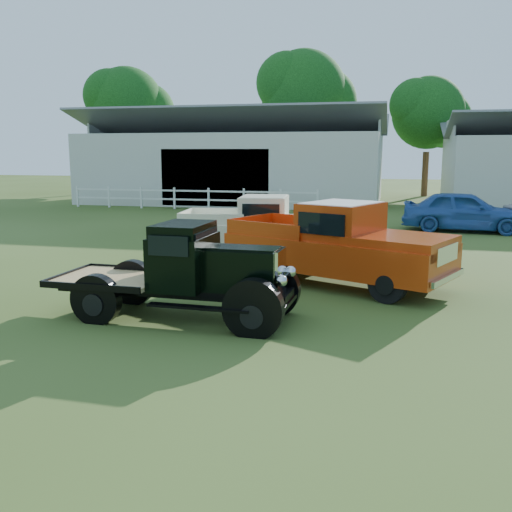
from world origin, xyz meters
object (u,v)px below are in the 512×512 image
(vintage_flatbed, at_px, (180,271))
(white_pickup, at_px, (261,227))
(red_pickup, at_px, (337,243))
(misc_car_blue, at_px, (464,211))

(vintage_flatbed, distance_m, white_pickup, 6.57)
(red_pickup, distance_m, misc_car_blue, 11.28)
(red_pickup, bearing_deg, white_pickup, 153.54)
(vintage_flatbed, bearing_deg, white_pickup, 91.00)
(vintage_flatbed, xyz_separation_m, white_pickup, (0.05, 6.57, -0.01))
(vintage_flatbed, xyz_separation_m, misc_car_blue, (6.64, 14.04, -0.10))
(vintage_flatbed, bearing_deg, red_pickup, 54.91)
(vintage_flatbed, height_order, misc_car_blue, vintage_flatbed)
(white_pickup, bearing_deg, misc_car_blue, 42.58)
(red_pickup, distance_m, white_pickup, 3.99)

